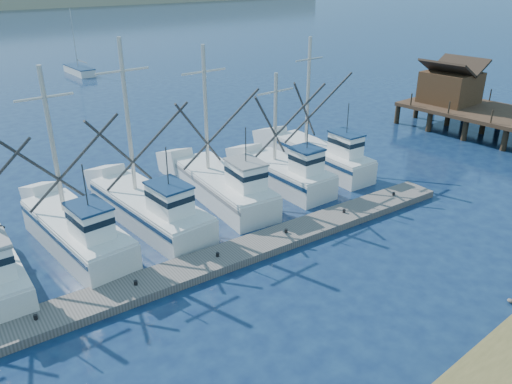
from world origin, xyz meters
The scene contains 5 objects.
ground centered at (0.00, 0.00, 0.00)m, with size 500.00×500.00×0.00m, color #0D1B3C.
floating_dock centered at (-7.28, 6.33, 0.19)m, with size 28.89×1.93×0.39m, color #655F5A.
timber_pier centered at (21.50, 8.46, 2.57)m, with size 7.00×20.00×8.00m.
trawler_fleet centered at (-7.28, 11.37, 0.95)m, with size 28.63×8.93×9.55m.
sailboat_near centered at (5.92, 55.44, 0.49)m, with size 2.08×6.53×8.10m.
Camera 1 is at (-18.64, -10.04, 12.51)m, focal length 35.00 mm.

